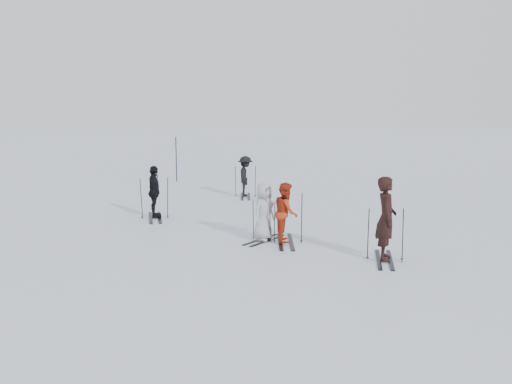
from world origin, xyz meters
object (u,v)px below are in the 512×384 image
skier_red (286,213)px  skier_uphill_far (245,177)px  skier_grey (264,212)px  skier_uphill_left (154,193)px  piste_marker (176,159)px  skier_near_dark (386,220)px

skier_red → skier_uphill_far: skier_red is taller
skier_grey → skier_uphill_left: size_ratio=0.94×
skier_red → skier_grey: bearing=71.8°
skier_uphill_left → skier_uphill_far: 4.86m
skier_red → skier_grey: skier_red is taller
skier_grey → skier_uphill_left: bearing=86.3°
skier_uphill_left → piste_marker: bearing=-8.4°
skier_near_dark → skier_uphill_left: 7.82m
skier_near_dark → piste_marker: piste_marker is taller
skier_uphill_left → piste_marker: (-1.43, 7.98, 0.19)m
skier_red → skier_uphill_left: size_ratio=0.96×
skier_uphill_left → skier_uphill_far: (2.28, 4.30, -0.05)m
skier_near_dark → skier_red: 2.81m
skier_red → skier_grey: 0.61m
skier_near_dark → skier_grey: skier_near_dark is taller
skier_grey → skier_uphill_left: 4.45m
skier_grey → piste_marker: 11.61m
skier_near_dark → skier_grey: (-3.02, 1.51, -0.21)m
skier_uphill_far → piste_marker: bearing=37.1°
skier_near_dark → skier_grey: bearing=65.7°
skier_near_dark → piste_marker: size_ratio=0.96×
skier_red → skier_uphill_far: (-2.05, 6.83, -0.01)m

